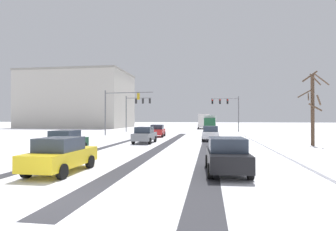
# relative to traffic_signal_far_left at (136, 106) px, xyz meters

# --- Properties ---
(ground_plane) EXTENTS (300.00, 300.00, 0.00)m
(ground_plane) POSITION_rel_traffic_signal_far_left_xyz_m (8.28, -39.86, -4.74)
(ground_plane) COLOR white
(wheel_track_left_lane) EXTENTS (1.02, 37.22, 0.01)m
(wheel_track_left_lane) POSITION_rel_traffic_signal_far_left_xyz_m (8.93, -22.94, -4.74)
(wheel_track_left_lane) COLOR #38383D
(wheel_track_left_lane) RESTS_ON ground
(wheel_track_right_lane) EXTENTS (1.15, 37.22, 0.01)m
(wheel_track_right_lane) POSITION_rel_traffic_signal_far_left_xyz_m (12.88, -22.94, -4.74)
(wheel_track_right_lane) COLOR #38383D
(wheel_track_right_lane) RESTS_ON ground
(wheel_track_center) EXTENTS (0.74, 37.22, 0.01)m
(wheel_track_center) POSITION_rel_traffic_signal_far_left_xyz_m (4.21, -22.94, -4.74)
(wheel_track_center) COLOR #38383D
(wheel_track_center) RESTS_ON ground
(sidewalk_kerb_right) EXTENTS (4.00, 37.22, 0.12)m
(sidewalk_kerb_right) POSITION_rel_traffic_signal_far_left_xyz_m (19.79, -24.63, -4.68)
(sidewalk_kerb_right) COLOR white
(sidewalk_kerb_right) RESTS_ON ground
(traffic_signal_far_left) EXTENTS (4.69, 0.38, 6.50)m
(traffic_signal_far_left) POSITION_rel_traffic_signal_far_left_xyz_m (0.00, 0.00, 0.00)
(traffic_signal_far_left) COLOR #56565B
(traffic_signal_far_left) RESTS_ON ground
(traffic_signal_far_right) EXTENTS (5.11, 0.57, 6.50)m
(traffic_signal_far_right) POSITION_rel_traffic_signal_far_left_xyz_m (16.39, 3.87, 0.01)
(traffic_signal_far_right) COLOR #56565B
(traffic_signal_far_right) RESTS_ON ground
(traffic_signal_near_left) EXTENTS (7.27, 0.71, 6.50)m
(traffic_signal_near_left) POSITION_rel_traffic_signal_far_left_xyz_m (0.23, -10.17, -0.24)
(traffic_signal_near_left) COLOR #56565B
(traffic_signal_near_left) RESTS_ON ground
(car_red_lead) EXTENTS (2.00, 4.19, 1.62)m
(car_red_lead) POSITION_rel_traffic_signal_far_left_xyz_m (6.20, -11.86, -3.93)
(car_red_lead) COLOR red
(car_red_lead) RESTS_ON ground
(car_white_second) EXTENTS (1.90, 4.14, 1.62)m
(car_white_second) POSITION_rel_traffic_signal_far_left_xyz_m (13.20, -17.12, -3.93)
(car_white_second) COLOR silver
(car_white_second) RESTS_ON ground
(car_grey_third) EXTENTS (1.85, 4.11, 1.62)m
(car_grey_third) POSITION_rel_traffic_signal_far_left_xyz_m (6.65, -21.02, -3.93)
(car_grey_third) COLOR slate
(car_grey_third) RESTS_ON ground
(car_dark_green_fourth) EXTENTS (1.93, 4.15, 1.62)m
(car_dark_green_fourth) POSITION_rel_traffic_signal_far_left_xyz_m (2.79, -29.20, -3.93)
(car_dark_green_fourth) COLOR #194C2D
(car_dark_green_fourth) RESTS_ON ground
(car_black_fifth) EXTENTS (1.98, 4.17, 1.62)m
(car_black_fifth) POSITION_rel_traffic_signal_far_left_xyz_m (13.82, -34.87, -3.93)
(car_black_fifth) COLOR black
(car_black_fifth) RESTS_ON ground
(car_yellow_cab_sixth) EXTENTS (1.88, 4.12, 1.62)m
(car_yellow_cab_sixth) POSITION_rel_traffic_signal_far_left_xyz_m (6.30, -35.90, -3.93)
(car_yellow_cab_sixth) COLOR yellow
(car_yellow_cab_sixth) RESTS_ON ground
(bus_oncoming) EXTENTS (3.00, 11.09, 3.38)m
(bus_oncoming) POSITION_rel_traffic_signal_far_left_xyz_m (11.66, 17.88, -2.75)
(bus_oncoming) COLOR silver
(bus_oncoming) RESTS_ON ground
(box_truck_delivery) EXTENTS (2.49, 7.47, 3.02)m
(box_truck_delivery) POSITION_rel_traffic_signal_far_left_xyz_m (13.23, 7.22, -3.11)
(box_truck_delivery) COLOR #194C2D
(box_truck_delivery) RESTS_ON ground
(bare_tree_sidewalk_mid) EXTENTS (2.43, 2.45, 6.79)m
(bare_tree_sidewalk_mid) POSITION_rel_traffic_signal_far_left_xyz_m (22.07, -21.90, -1.18)
(bare_tree_sidewalk_mid) COLOR #4C3828
(bare_tree_sidewalk_mid) RESTS_ON ground
(office_building_far_left_block) EXTENTS (26.23, 17.44, 14.52)m
(office_building_far_left_block) POSITION_rel_traffic_signal_far_left_xyz_m (-21.25, 20.06, 2.52)
(office_building_far_left_block) COLOR #B2ADA3
(office_building_far_left_block) RESTS_ON ground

